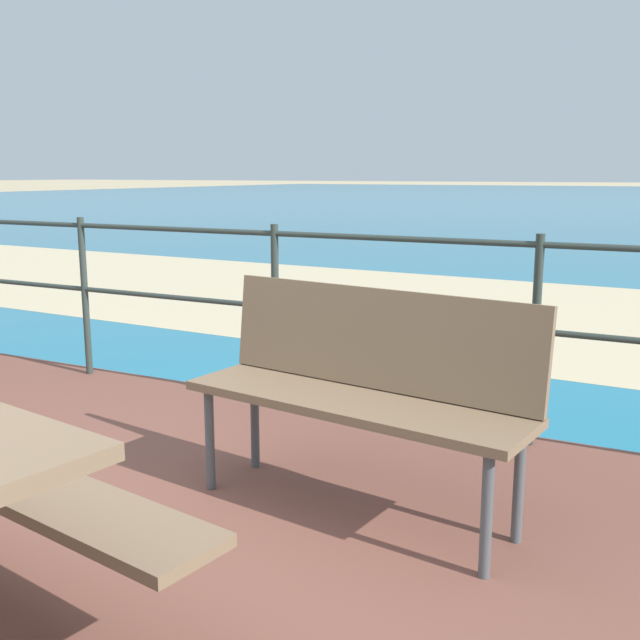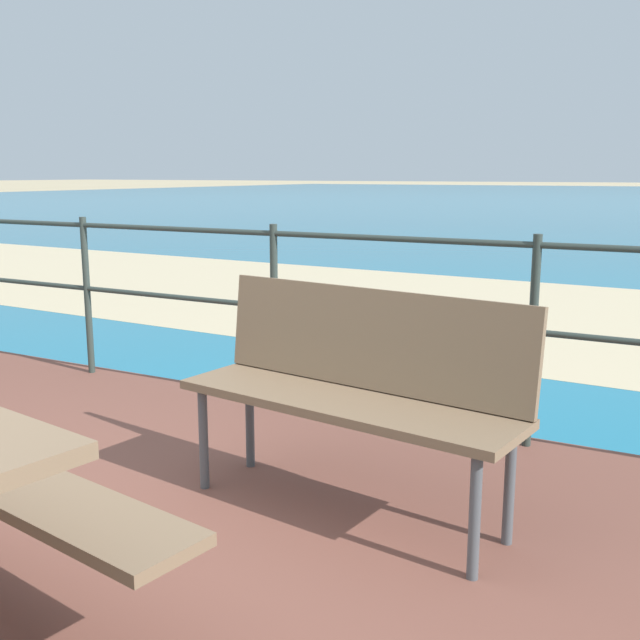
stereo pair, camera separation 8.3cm
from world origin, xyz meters
name	(u,v)px [view 1 (the left image)]	position (x,y,z in m)	size (l,w,h in m)	color
beach_strip	(462,309)	(0.00, 6.30, 0.01)	(54.00, 4.60, 0.01)	beige
park_bench	(363,378)	(1.01, 1.44, 0.60)	(1.46, 0.61, 0.89)	#7A6047
railing_fence	(275,291)	(0.00, 2.47, 0.73)	(5.94, 0.04, 1.06)	#2D3833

